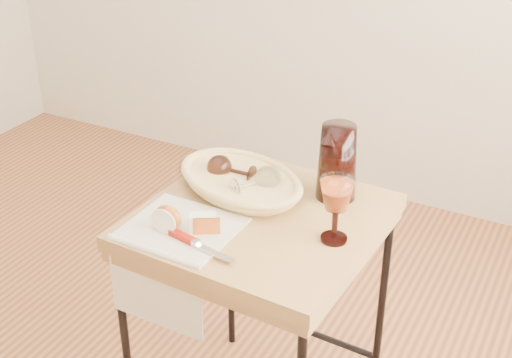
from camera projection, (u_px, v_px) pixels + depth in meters
The scene contains 10 objects.
side_table at pixel (259, 327), 2.10m from camera, with size 0.61×0.61×0.78m, color brown, non-canonical shape.
tea_towel at pixel (181, 228), 1.85m from camera, with size 0.28×0.25×0.01m, color white.
bread_basket at pixel (240, 183), 2.01m from camera, with size 0.36×0.25×0.05m, color tan, non-canonical shape.
goblet_lying_a at pixel (233, 171), 2.03m from camera, with size 0.12×0.07×0.07m, color #3C1F17, non-canonical shape.
goblet_lying_b at pixel (254, 183), 1.96m from camera, with size 0.12×0.08×0.08m, color white, non-canonical shape.
pitcher at pixel (337, 162), 1.95m from camera, with size 0.15×0.23×0.26m, color black, non-canonical shape.
wine_goblet at pixel (336, 210), 1.76m from camera, with size 0.09×0.09×0.18m, color white, non-canonical shape.
apple_half at pixel (168, 217), 1.82m from camera, with size 0.08×0.04×0.07m, color #AD070F.
apple_wedge at pixel (203, 223), 1.82m from camera, with size 0.07×0.04×0.05m, color white.
table_knife at pixel (198, 244), 1.76m from camera, with size 0.21×0.02×0.02m, color silver, non-canonical shape.
Camera 1 is at (1.32, -1.23, 1.79)m, focal length 49.60 mm.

